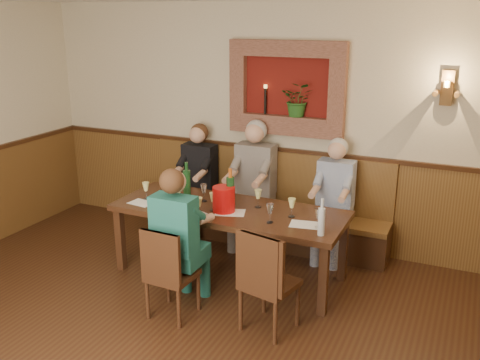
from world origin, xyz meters
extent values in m
cube|color=#C6B896|center=(0.00, 3.00, 1.40)|extent=(6.00, 0.04, 2.80)
cube|color=brown|center=(0.00, 2.98, 0.55)|extent=(6.00, 0.04, 1.10)
cube|color=#381E0F|center=(0.00, 2.98, 1.12)|extent=(6.02, 0.06, 0.05)
cube|color=#62130E|center=(0.20, 2.98, 1.85)|extent=(1.00, 0.02, 0.70)
cube|color=#8B5847|center=(0.20, 2.94, 2.29)|extent=(1.36, 0.12, 0.18)
cube|color=#8B5847|center=(0.20, 2.94, 1.41)|extent=(1.36, 0.12, 0.18)
cube|color=#8B5847|center=(-0.39, 2.94, 1.85)|extent=(0.18, 0.12, 0.70)
cube|color=#8B5847|center=(0.79, 2.94, 1.85)|extent=(0.18, 0.12, 0.70)
cube|color=#8B5847|center=(0.20, 2.94, 1.52)|extent=(1.00, 0.14, 0.04)
imported|color=#22521C|center=(0.35, 2.94, 1.74)|extent=(0.35, 0.30, 0.39)
cylinder|color=black|center=(-0.05, 2.94, 1.69)|extent=(0.03, 0.03, 0.30)
cylinder|color=#FFBF59|center=(-0.05, 2.94, 1.86)|extent=(0.04, 0.04, 0.04)
cube|color=brown|center=(1.90, 2.95, 1.95)|extent=(0.12, 0.08, 0.35)
cylinder|color=brown|center=(1.80, 2.88, 1.90)|extent=(0.05, 0.18, 0.05)
cylinder|color=brown|center=(2.00, 2.88, 1.90)|extent=(0.05, 0.18, 0.05)
cylinder|color=#FFBF59|center=(1.90, 2.82, 2.00)|extent=(0.06, 0.06, 0.06)
cube|color=#331B0F|center=(0.00, 1.85, 0.72)|extent=(2.40, 0.90, 0.06)
cube|color=#331B0F|center=(-1.12, 1.48, 0.34)|extent=(0.08, 0.08, 0.69)
cube|color=#331B0F|center=(1.12, 1.48, 0.34)|extent=(0.08, 0.08, 0.69)
cube|color=#331B0F|center=(-1.12, 2.22, 0.34)|extent=(0.08, 0.08, 0.69)
cube|color=#331B0F|center=(1.12, 2.22, 0.34)|extent=(0.08, 0.08, 0.69)
cube|color=#381E0F|center=(0.00, 2.76, 0.20)|extent=(3.00, 0.40, 0.40)
cube|color=brown|center=(0.00, 2.76, 0.42)|extent=(3.00, 0.45, 0.06)
cube|color=brown|center=(0.00, 2.95, 0.78)|extent=(3.00, 0.06, 0.66)
cube|color=#331B0F|center=(-0.13, 0.92, 0.19)|extent=(0.38, 0.38, 0.37)
cube|color=#331B0F|center=(-0.13, 0.92, 0.40)|extent=(0.40, 0.40, 0.05)
cube|color=#331B0F|center=(-0.13, 0.74, 0.65)|extent=(0.39, 0.05, 0.46)
cube|color=#331B0F|center=(0.76, 1.08, 0.20)|extent=(0.48, 0.48, 0.40)
cube|color=#331B0F|center=(0.76, 1.08, 0.42)|extent=(0.50, 0.50, 0.05)
cube|color=#331B0F|center=(0.71, 0.89, 0.70)|extent=(0.42, 0.13, 0.50)
cube|color=black|center=(-0.84, 2.62, 0.23)|extent=(0.41, 0.42, 0.45)
cube|color=black|center=(-0.84, 2.78, 0.87)|extent=(0.41, 0.21, 0.53)
sphere|color=#D8A384|center=(-0.84, 2.74, 1.26)|extent=(0.20, 0.20, 0.20)
sphere|color=#4C2D19|center=(-0.84, 2.79, 1.28)|extent=(0.22, 0.22, 0.22)
cube|color=#554E4E|center=(-0.10, 2.60, 0.23)|extent=(0.45, 0.47, 0.45)
cube|color=#554E4E|center=(-0.10, 2.78, 0.92)|extent=(0.45, 0.24, 0.59)
sphere|color=#D8A384|center=(-0.10, 2.74, 1.35)|extent=(0.23, 0.23, 0.23)
sphere|color=#B2B2B2|center=(-0.10, 2.79, 1.37)|extent=(0.25, 0.25, 0.25)
cube|color=navy|center=(0.87, 2.62, 0.23)|extent=(0.40, 0.42, 0.45)
cube|color=navy|center=(0.87, 2.78, 0.86)|extent=(0.40, 0.21, 0.52)
sphere|color=#D8A384|center=(0.87, 2.74, 1.25)|extent=(0.20, 0.20, 0.20)
sphere|color=#B2B2B2|center=(0.87, 2.79, 1.27)|extent=(0.22, 0.22, 0.22)
cube|color=#1A5B5D|center=(-0.13, 1.14, 0.23)|extent=(0.40, 0.42, 0.45)
cube|color=#1A5B5D|center=(-0.13, 0.98, 0.87)|extent=(0.40, 0.21, 0.53)
sphere|color=#D8A384|center=(-0.13, 1.02, 1.25)|extent=(0.20, 0.20, 0.20)
sphere|color=#4C2D19|center=(-0.13, 0.97, 1.27)|extent=(0.22, 0.22, 0.22)
cylinder|color=red|center=(-0.01, 1.74, 0.88)|extent=(0.29, 0.29, 0.26)
cylinder|color=#19471E|center=(0.03, 1.81, 0.92)|extent=(0.10, 0.10, 0.35)
cylinder|color=#D85F18|center=(0.03, 1.81, 1.14)|extent=(0.04, 0.04, 0.09)
cylinder|color=#19471E|center=(-0.51, 1.88, 0.92)|extent=(0.08, 0.08, 0.33)
cylinder|color=#19471E|center=(-0.51, 1.88, 1.13)|extent=(0.03, 0.03, 0.09)
cylinder|color=silver|center=(1.05, 1.56, 0.88)|extent=(0.07, 0.07, 0.26)
cylinder|color=silver|center=(1.05, 1.56, 1.05)|extent=(0.03, 0.03, 0.09)
cube|color=white|center=(-0.91, 1.61, 0.75)|extent=(0.28, 0.21, 0.00)
cube|color=white|center=(0.07, 1.73, 0.75)|extent=(0.35, 0.29, 0.00)
cube|color=white|center=(0.85, 1.73, 0.75)|extent=(0.31, 0.24, 0.00)
cube|color=white|center=(-0.28, 1.57, 0.75)|extent=(0.32, 0.27, 0.00)
camera|label=1|loc=(2.23, -2.79, 2.66)|focal=40.00mm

